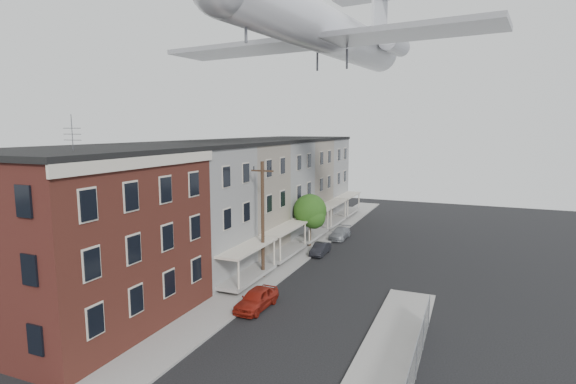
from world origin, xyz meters
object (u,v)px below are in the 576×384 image
airplane (330,32)px  street_tree (311,212)px  utility_pole (263,219)px  car_near (256,299)px  car_mid (320,249)px  car_far (340,233)px

airplane → street_tree: bearing=125.7°
utility_pole → car_near: 7.15m
utility_pole → street_tree: bearing=88.1°
utility_pole → car_mid: bearing=75.7°
car_near → car_mid: bearing=93.3°
car_far → car_near: bearing=-88.8°
car_mid → airplane: size_ratio=0.11×
car_near → airplane: size_ratio=0.13×
car_near → car_far: bearing=93.0°
car_mid → car_far: bearing=89.3°
car_far → airplane: bearing=-80.5°
utility_pole → car_mid: (2.00, 7.84, -4.14)m
car_mid → airplane: (1.33, -2.10, 18.54)m
street_tree → car_far: size_ratio=1.33×
car_near → airplane: bearing=86.7°
car_far → airplane: 20.43m
street_tree → car_mid: size_ratio=1.60×
street_tree → car_near: street_tree is taller
airplane → car_near: bearing=-95.8°
street_tree → airplane: 16.45m
utility_pole → car_near: size_ratio=2.30×
utility_pole → airplane: bearing=59.9°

